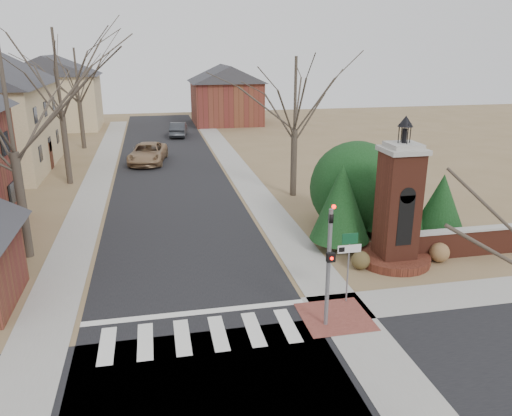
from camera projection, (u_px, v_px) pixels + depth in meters
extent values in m
plane|color=brown|center=(203.00, 349.00, 15.82)|extent=(120.00, 120.00, 0.00)
cube|color=black|center=(171.00, 178.00, 36.30)|extent=(8.00, 70.00, 0.01)
cube|color=black|center=(215.00, 414.00, 13.03)|extent=(120.00, 8.00, 0.01)
cube|color=silver|center=(201.00, 335.00, 16.56)|extent=(8.00, 2.20, 0.02)
cube|color=silver|center=(196.00, 313.00, 17.96)|extent=(8.00, 0.35, 0.02)
cube|color=gray|center=(241.00, 174.00, 37.31)|extent=(2.00, 60.00, 0.02)
cube|color=gray|center=(97.00, 182.00, 35.28)|extent=(2.00, 60.00, 0.02)
cube|color=brown|center=(335.00, 317.00, 17.68)|extent=(2.40, 2.40, 0.02)
cylinder|color=slate|center=(328.00, 269.00, 16.57)|extent=(0.14, 0.14, 4.20)
imported|color=black|center=(331.00, 214.00, 15.96)|extent=(0.15, 0.18, 0.90)
sphere|color=#FF0C05|center=(334.00, 207.00, 15.66)|extent=(0.14, 0.14, 0.14)
cube|color=black|center=(331.00, 257.00, 16.24)|extent=(0.28, 0.16, 0.30)
sphere|color=#FF0C05|center=(332.00, 258.00, 16.16)|extent=(0.11, 0.11, 0.11)
cylinder|color=slate|center=(348.00, 270.00, 18.37)|extent=(0.06, 0.06, 2.60)
cube|color=silver|center=(349.00, 249.00, 18.09)|extent=(0.90, 0.03, 0.30)
cube|color=black|center=(342.00, 250.00, 18.01)|extent=(0.22, 0.02, 0.18)
cube|color=#0E4224|center=(350.00, 239.00, 17.96)|extent=(0.60, 0.03, 0.40)
cylinder|color=#602A1C|center=(393.00, 258.00, 22.17)|extent=(3.20, 3.20, 0.36)
cube|color=#602A1C|center=(398.00, 208.00, 21.45)|extent=(1.50, 1.50, 5.00)
cube|color=black|center=(405.00, 221.00, 20.87)|extent=(0.70, 0.10, 2.20)
cube|color=gray|center=(403.00, 150.00, 20.66)|extent=(1.70, 1.70, 0.20)
cube|color=gray|center=(404.00, 145.00, 20.60)|extent=(1.30, 1.30, 0.20)
cylinder|color=black|center=(404.00, 136.00, 20.48)|extent=(0.20, 0.20, 0.60)
cone|color=black|center=(406.00, 121.00, 20.29)|extent=(0.64, 0.64, 0.45)
cube|color=#602A1C|center=(484.00, 242.00, 22.91)|extent=(7.50, 0.40, 1.20)
cube|color=gray|center=(486.00, 228.00, 22.71)|extent=(7.50, 0.50, 0.10)
cube|color=#D4B38D|center=(54.00, 102.00, 57.23)|extent=(10.00, 8.00, 6.00)
cube|color=#D4B38D|center=(19.00, 67.00, 53.96)|extent=(0.75, 0.75, 3.08)
cube|color=brown|center=(226.00, 103.00, 61.28)|extent=(8.00, 8.00, 5.00)
cube|color=brown|center=(209.00, 75.00, 58.30)|extent=(0.75, 0.75, 2.80)
cylinder|color=#473D33|center=(339.00, 243.00, 23.66)|extent=(0.20, 0.20, 0.50)
cone|color=black|center=(341.00, 202.00, 23.02)|extent=(2.80, 2.80, 3.60)
cylinder|color=#473D33|center=(391.00, 229.00, 25.42)|extent=(0.20, 0.20, 0.50)
cone|color=black|center=(395.00, 185.00, 24.69)|extent=(3.40, 3.40, 4.20)
cylinder|color=#473D33|center=(438.00, 233.00, 24.88)|extent=(0.20, 0.20, 0.50)
cone|color=black|center=(442.00, 202.00, 24.37)|extent=(2.40, 2.40, 2.80)
sphere|color=black|center=(357.00, 184.00, 25.67)|extent=(4.80, 4.80, 4.80)
cylinder|color=#473D33|center=(22.00, 206.00, 22.09)|extent=(0.40, 0.40, 4.83)
cylinder|color=#473D33|center=(66.00, 148.00, 34.16)|extent=(0.40, 0.40, 5.04)
cylinder|color=#473D33|center=(82.00, 125.00, 46.26)|extent=(0.40, 0.40, 4.41)
cylinder|color=#473D33|center=(294.00, 163.00, 31.52)|extent=(0.40, 0.40, 4.20)
imported|color=#957351|center=(148.00, 153.00, 40.75)|extent=(3.52, 6.12, 1.61)
imported|color=#2E3035|center=(178.00, 129.00, 52.78)|extent=(2.21, 4.76, 1.51)
sphere|color=brown|center=(361.00, 260.00, 21.39)|extent=(0.81, 0.81, 0.81)
sphere|color=brown|center=(439.00, 252.00, 22.10)|extent=(0.88, 0.88, 0.88)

